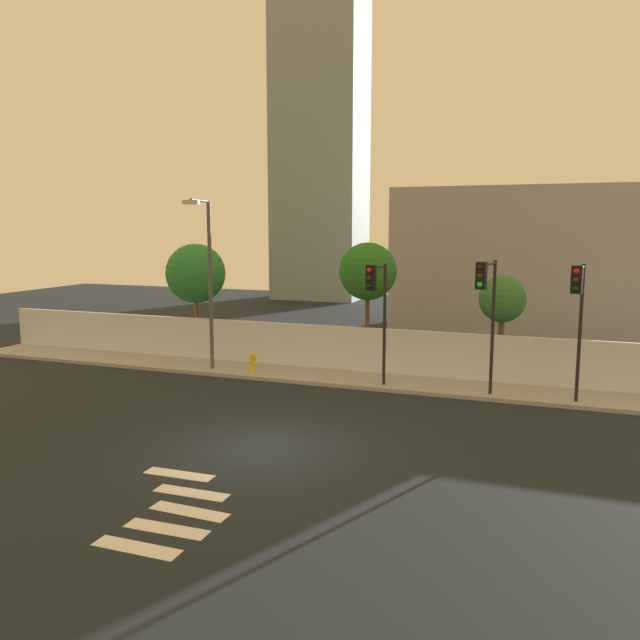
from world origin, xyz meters
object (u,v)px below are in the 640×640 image
at_px(traffic_light_right, 578,304).
at_px(roadside_tree_midleft, 368,272).
at_px(roadside_tree_midright, 502,300).
at_px(traffic_light_center, 487,299).
at_px(street_lamp_curbside, 208,270).
at_px(traffic_light_left, 377,298).
at_px(roadside_tree_leftmost, 196,274).
at_px(fire_hydrant, 253,361).

distance_m(traffic_light_right, roadside_tree_midleft, 8.93).
xyz_separation_m(roadside_tree_midleft, roadside_tree_midright, (5.50, 0.00, -0.98)).
distance_m(traffic_light_center, street_lamp_curbside, 11.14).
xyz_separation_m(traffic_light_right, roadside_tree_midleft, (-8.15, 3.59, 0.60)).
xyz_separation_m(traffic_light_center, street_lamp_curbside, (-11.10, 0.62, 0.66)).
distance_m(traffic_light_center, roadside_tree_midright, 3.79).
distance_m(traffic_light_right, roadside_tree_midright, 4.48).
bearing_deg(roadside_tree_midleft, street_lamp_curbside, -151.80).
bearing_deg(roadside_tree_midright, roadside_tree_midleft, 180.00).
bearing_deg(traffic_light_left, traffic_light_center, -1.69).
bearing_deg(roadside_tree_leftmost, street_lamp_curbside, -51.72).
distance_m(street_lamp_curbside, roadside_tree_midleft, 6.63).
bearing_deg(roadside_tree_leftmost, roadside_tree_midright, 0.00).
distance_m(traffic_light_right, street_lamp_curbside, 14.02).
xyz_separation_m(traffic_light_right, fire_hydrant, (-12.16, 0.76, -2.96)).
height_order(traffic_light_right, street_lamp_curbside, street_lamp_curbside).
relative_size(traffic_light_right, roadside_tree_leftmost, 0.89).
xyz_separation_m(street_lamp_curbside, roadside_tree_midleft, (5.84, 3.13, -0.12)).
relative_size(traffic_light_left, roadside_tree_leftmost, 0.86).
bearing_deg(roadside_tree_midright, fire_hydrant, -163.38).
height_order(roadside_tree_leftmost, roadside_tree_midleft, roadside_tree_midleft).
bearing_deg(street_lamp_curbside, traffic_light_left, -4.02).
bearing_deg(roadside_tree_midleft, traffic_light_right, -23.81).
relative_size(traffic_light_center, roadside_tree_midleft, 0.88).
bearing_deg(traffic_light_left, street_lamp_curbside, 175.98).
bearing_deg(traffic_light_right, roadside_tree_leftmost, 167.68).
xyz_separation_m(traffic_light_left, fire_hydrant, (-5.42, 0.81, -2.88)).
height_order(traffic_light_left, roadside_tree_midright, traffic_light_left).
relative_size(traffic_light_left, traffic_light_right, 0.97).
height_order(fire_hydrant, roadside_tree_midleft, roadside_tree_midleft).
bearing_deg(roadside_tree_midright, traffic_light_center, -93.57).
bearing_deg(traffic_light_left, fire_hydrant, 171.53).
xyz_separation_m(street_lamp_curbside, fire_hydrant, (1.83, 0.30, -3.68)).
height_order(traffic_light_right, fire_hydrant, traffic_light_right).
bearing_deg(traffic_light_right, fire_hydrant, 176.43).
distance_m(traffic_light_left, roadside_tree_leftmost, 10.39).
height_order(roadside_tree_leftmost, roadside_tree_midright, roadside_tree_leftmost).
xyz_separation_m(traffic_light_left, traffic_light_right, (6.74, 0.05, 0.08)).
xyz_separation_m(street_lamp_curbside, roadside_tree_leftmost, (-2.47, 3.13, -0.41)).
distance_m(roadside_tree_leftmost, roadside_tree_midleft, 8.32).
bearing_deg(street_lamp_curbside, fire_hydrant, 9.20).
bearing_deg(traffic_light_left, roadside_tree_leftmost, 159.46).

